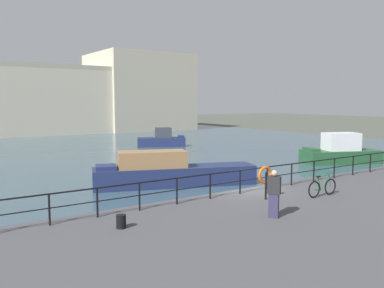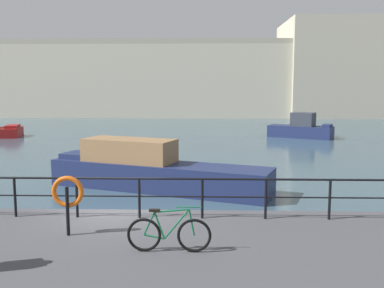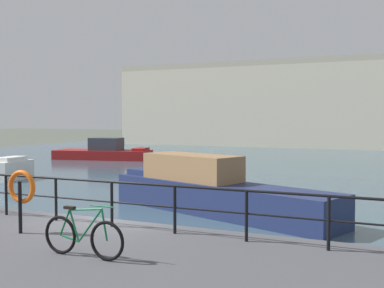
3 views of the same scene
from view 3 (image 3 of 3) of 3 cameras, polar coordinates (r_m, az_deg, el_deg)
name	(u,v)px [view 3 (image 3 of 3)]	position (r m, az deg, el deg)	size (l,w,h in m)	color
ground_plane	(105,260)	(13.08, -10.09, -13.10)	(240.00, 240.00, 0.00)	#4C5147
water_basin	(321,163)	(41.28, 14.68, -2.10)	(80.00, 60.00, 0.01)	#385160
moored_blue_motorboat	(104,152)	(43.73, -10.15, -0.94)	(8.77, 4.54, 1.89)	maroon
moored_small_launch	(212,191)	(18.83, 2.31, -5.44)	(9.97, 5.23, 2.17)	navy
quay_railing	(56,191)	(12.66, -15.51, -5.25)	(23.16, 0.07, 1.08)	black
parked_bicycle	(83,236)	(9.30, -12.53, -10.40)	(1.77, 0.09, 0.98)	black
life_ring_stand	(22,189)	(11.51, -19.16, -4.95)	(0.75, 0.16, 1.40)	black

